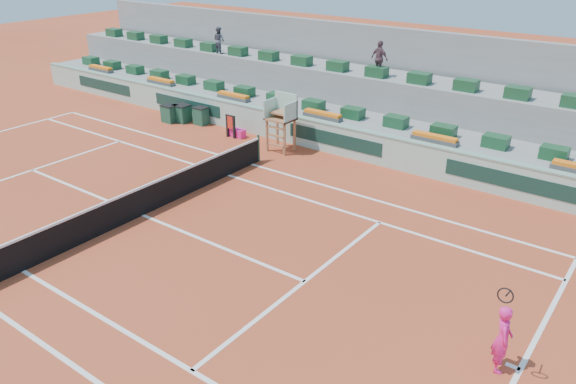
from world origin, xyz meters
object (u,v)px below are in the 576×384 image
at_px(drink_cooler_a, 201,116).
at_px(umpire_chair, 282,115).
at_px(player_bag, 237,133).
at_px(tennis_player, 503,338).

bearing_deg(drink_cooler_a, umpire_chair, -5.63).
height_order(umpire_chair, drink_cooler_a, umpire_chair).
relative_size(player_bag, umpire_chair, 0.34).
relative_size(drink_cooler_a, tennis_player, 0.37).
bearing_deg(player_bag, tennis_player, -29.14).
relative_size(umpire_chair, tennis_player, 1.05).
height_order(drink_cooler_a, tennis_player, tennis_player).
height_order(player_bag, tennis_player, tennis_player).
xyz_separation_m(umpire_chair, tennis_player, (11.47, -7.73, -0.76)).
distance_m(drink_cooler_a, tennis_player, 18.63).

